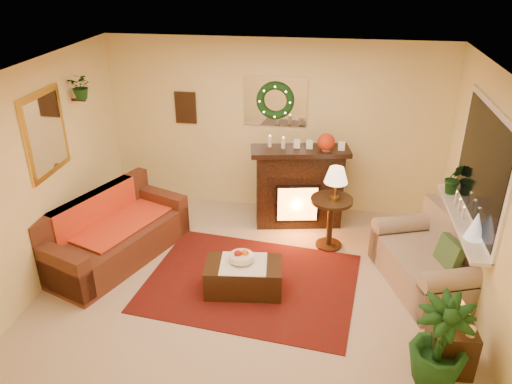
# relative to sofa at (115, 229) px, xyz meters

# --- Properties ---
(floor) EXTENTS (5.00, 5.00, 0.00)m
(floor) POSITION_rel_sofa_xyz_m (1.86, -0.44, -0.43)
(floor) COLOR beige
(floor) RESTS_ON ground
(ceiling) EXTENTS (5.00, 5.00, 0.00)m
(ceiling) POSITION_rel_sofa_xyz_m (1.86, -0.44, 2.17)
(ceiling) COLOR white
(ceiling) RESTS_ON ground
(wall_back) EXTENTS (5.00, 5.00, 0.00)m
(wall_back) POSITION_rel_sofa_xyz_m (1.86, 1.81, 0.87)
(wall_back) COLOR #EFD88C
(wall_back) RESTS_ON ground
(wall_front) EXTENTS (5.00, 5.00, 0.00)m
(wall_front) POSITION_rel_sofa_xyz_m (1.86, -2.69, 0.87)
(wall_front) COLOR #EFD88C
(wall_front) RESTS_ON ground
(wall_left) EXTENTS (4.50, 4.50, 0.00)m
(wall_left) POSITION_rel_sofa_xyz_m (-0.64, -0.44, 0.87)
(wall_left) COLOR #EFD88C
(wall_left) RESTS_ON ground
(wall_right) EXTENTS (4.50, 4.50, 0.00)m
(wall_right) POSITION_rel_sofa_xyz_m (4.36, -0.44, 0.87)
(wall_right) COLOR #EFD88C
(wall_right) RESTS_ON ground
(area_rug) EXTENTS (2.71, 2.16, 0.01)m
(area_rug) POSITION_rel_sofa_xyz_m (1.83, -0.28, -0.42)
(area_rug) COLOR maroon
(area_rug) RESTS_ON floor
(sofa) EXTENTS (1.53, 2.15, 0.85)m
(sofa) POSITION_rel_sofa_xyz_m (0.00, 0.00, 0.00)
(sofa) COLOR #4F3927
(sofa) RESTS_ON floor
(red_throw) EXTENTS (0.84, 1.37, 0.02)m
(red_throw) POSITION_rel_sofa_xyz_m (-0.05, 0.18, 0.03)
(red_throw) COLOR red
(red_throw) RESTS_ON sofa
(fireplace) EXTENTS (1.27, 0.60, 1.12)m
(fireplace) POSITION_rel_sofa_xyz_m (2.28, 1.29, 0.12)
(fireplace) COLOR black
(fireplace) RESTS_ON floor
(poinsettia) EXTENTS (0.24, 0.24, 0.24)m
(poinsettia) POSITION_rel_sofa_xyz_m (2.63, 1.29, 0.87)
(poinsettia) COLOR red
(poinsettia) RESTS_ON fireplace
(mantel_candle_a) EXTENTS (0.06, 0.06, 0.18)m
(mantel_candle_a) POSITION_rel_sofa_xyz_m (1.85, 1.28, 0.83)
(mantel_candle_a) COLOR white
(mantel_candle_a) RESTS_ON fireplace
(mantel_candle_b) EXTENTS (0.06, 0.06, 0.17)m
(mantel_candle_b) POSITION_rel_sofa_xyz_m (2.04, 1.26, 0.83)
(mantel_candle_b) COLOR white
(mantel_candle_b) RESTS_ON fireplace
(mantel_mirror) EXTENTS (0.92, 0.02, 0.72)m
(mantel_mirror) POSITION_rel_sofa_xyz_m (1.86, 1.79, 1.27)
(mantel_mirror) COLOR white
(mantel_mirror) RESTS_ON wall_back
(wreath) EXTENTS (0.55, 0.11, 0.55)m
(wreath) POSITION_rel_sofa_xyz_m (1.86, 1.75, 1.29)
(wreath) COLOR #194719
(wreath) RESTS_ON wall_back
(wall_art) EXTENTS (0.32, 0.03, 0.48)m
(wall_art) POSITION_rel_sofa_xyz_m (0.51, 1.79, 1.12)
(wall_art) COLOR #381E11
(wall_art) RESTS_ON wall_back
(gold_mirror) EXTENTS (0.03, 0.84, 1.00)m
(gold_mirror) POSITION_rel_sofa_xyz_m (-0.62, -0.14, 1.32)
(gold_mirror) COLOR gold
(gold_mirror) RESTS_ON wall_left
(hanging_plant) EXTENTS (0.33, 0.28, 0.36)m
(hanging_plant) POSITION_rel_sofa_xyz_m (-0.48, 0.61, 1.54)
(hanging_plant) COLOR #194719
(hanging_plant) RESTS_ON wall_left
(loveseat) EXTENTS (1.29, 1.66, 0.85)m
(loveseat) POSITION_rel_sofa_xyz_m (3.92, -0.00, -0.01)
(loveseat) COLOR tan
(loveseat) RESTS_ON floor
(window_frame) EXTENTS (0.03, 1.86, 1.36)m
(window_frame) POSITION_rel_sofa_xyz_m (4.35, 0.11, 1.12)
(window_frame) COLOR white
(window_frame) RESTS_ON wall_right
(window_glass) EXTENTS (0.02, 1.70, 1.22)m
(window_glass) POSITION_rel_sofa_xyz_m (4.33, 0.11, 1.12)
(window_glass) COLOR black
(window_glass) RESTS_ON wall_right
(window_sill) EXTENTS (0.22, 1.86, 0.04)m
(window_sill) POSITION_rel_sofa_xyz_m (4.24, 0.11, 0.44)
(window_sill) COLOR white
(window_sill) RESTS_ON wall_right
(mini_tree) EXTENTS (0.21, 0.21, 0.32)m
(mini_tree) POSITION_rel_sofa_xyz_m (4.26, -0.34, 0.61)
(mini_tree) COLOR white
(mini_tree) RESTS_ON window_sill
(sill_plant) EXTENTS (0.30, 0.24, 0.55)m
(sill_plant) POSITION_rel_sofa_xyz_m (4.25, 0.77, 0.66)
(sill_plant) COLOR #305D29
(sill_plant) RESTS_ON window_sill
(side_table_round) EXTENTS (0.74, 0.74, 0.73)m
(side_table_round) POSITION_rel_sofa_xyz_m (2.75, 0.71, -0.11)
(side_table_round) COLOR black
(side_table_round) RESTS_ON floor
(lamp_cream) EXTENTS (0.31, 0.31, 0.47)m
(lamp_cream) POSITION_rel_sofa_xyz_m (2.78, 0.68, 0.45)
(lamp_cream) COLOR beige
(lamp_cream) RESTS_ON side_table_round
(end_table_square) EXTENTS (0.43, 0.43, 0.49)m
(end_table_square) POSITION_rel_sofa_xyz_m (3.94, -1.35, -0.16)
(end_table_square) COLOR black
(end_table_square) RESTS_ON floor
(lamp_tiffany) EXTENTS (0.27, 0.27, 0.40)m
(lamp_tiffany) POSITION_rel_sofa_xyz_m (3.91, -1.34, 0.32)
(lamp_tiffany) COLOR orange
(lamp_tiffany) RESTS_ON end_table_square
(coffee_table) EXTENTS (0.94, 0.58, 0.38)m
(coffee_table) POSITION_rel_sofa_xyz_m (1.77, -0.45, -0.22)
(coffee_table) COLOR #3C250F
(coffee_table) RESTS_ON floor
(fruit_bowl) EXTENTS (0.28, 0.28, 0.07)m
(fruit_bowl) POSITION_rel_sofa_xyz_m (1.74, -0.42, 0.02)
(fruit_bowl) COLOR white
(fruit_bowl) RESTS_ON coffee_table
(floor_palm) EXTENTS (1.74, 1.74, 2.83)m
(floor_palm) POSITION_rel_sofa_xyz_m (3.78, -1.56, 0.02)
(floor_palm) COLOR #123416
(floor_palm) RESTS_ON floor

